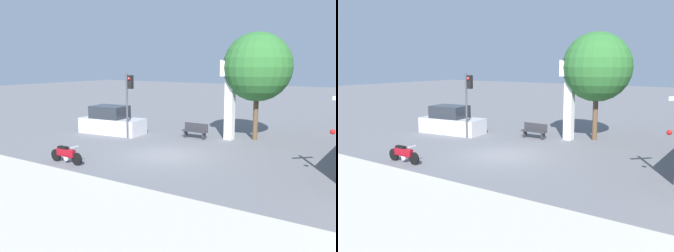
# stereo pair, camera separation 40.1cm
# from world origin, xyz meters

# --- Properties ---
(ground_plane) EXTENTS (120.00, 120.00, 0.00)m
(ground_plane) POSITION_xyz_m (0.00, 0.00, 0.00)
(ground_plane) COLOR slate
(sidewalk_strip) EXTENTS (36.00, 6.00, 0.10)m
(sidewalk_strip) POSITION_xyz_m (0.00, -7.80, 0.05)
(sidewalk_strip) COLOR #BCB7A8
(sidewalk_strip) RESTS_ON ground_plane
(motorcycle) EXTENTS (1.95, 0.42, 0.86)m
(motorcycle) POSITION_xyz_m (-2.98, -3.80, 0.41)
(motorcycle) COLOR black
(motorcycle) RESTS_ON ground_plane
(clock_tower) EXTENTS (1.13, 1.13, 4.93)m
(clock_tower) POSITION_xyz_m (0.94, 5.37, 3.25)
(clock_tower) COLOR white
(clock_tower) RESTS_ON ground_plane
(traffic_light) EXTENTS (0.50, 0.35, 3.94)m
(traffic_light) POSITION_xyz_m (-4.21, 2.21, 2.72)
(traffic_light) COLOR #47474C
(traffic_light) RESTS_ON ground_plane
(street_tree) EXTENTS (4.04, 4.04, 6.35)m
(street_tree) POSITION_xyz_m (2.26, 6.18, 4.32)
(street_tree) COLOR brown
(street_tree) RESTS_ON ground_plane
(bench) EXTENTS (1.60, 0.44, 0.92)m
(bench) POSITION_xyz_m (-0.92, 4.51, 0.49)
(bench) COLOR #2D2D33
(bench) RESTS_ON ground_plane
(parked_car) EXTENTS (4.39, 2.29, 1.80)m
(parked_car) POSITION_xyz_m (-6.30, 2.94, 0.75)
(parked_car) COLOR silver
(parked_car) RESTS_ON ground_plane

